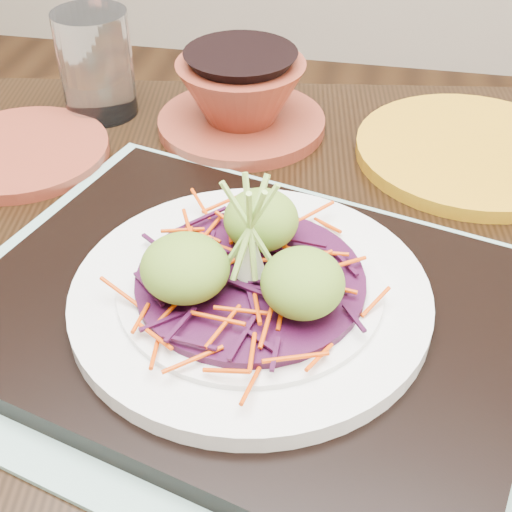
% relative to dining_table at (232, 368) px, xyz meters
% --- Properties ---
extents(dining_table, '(1.19, 0.89, 0.68)m').
position_rel_dining_table_xyz_m(dining_table, '(0.00, 0.00, 0.00)').
color(dining_table, black).
rests_on(dining_table, ground).
extents(placemat, '(0.53, 0.46, 0.00)m').
position_rel_dining_table_xyz_m(placemat, '(0.02, -0.04, 0.09)').
color(placemat, '#85AC9C').
rests_on(placemat, dining_table).
extents(serving_tray, '(0.45, 0.39, 0.02)m').
position_rel_dining_table_xyz_m(serving_tray, '(0.02, -0.04, 0.10)').
color(serving_tray, black).
rests_on(serving_tray, placemat).
extents(white_plate, '(0.25, 0.25, 0.02)m').
position_rel_dining_table_xyz_m(white_plate, '(0.02, -0.04, 0.12)').
color(white_plate, silver).
rests_on(white_plate, serving_tray).
extents(cabbage_bed, '(0.16, 0.16, 0.01)m').
position_rel_dining_table_xyz_m(cabbage_bed, '(0.02, -0.04, 0.13)').
color(cabbage_bed, '#390B2C').
rests_on(cabbage_bed, white_plate).
extents(carrot_julienne, '(0.20, 0.20, 0.01)m').
position_rel_dining_table_xyz_m(carrot_julienne, '(0.02, -0.04, 0.14)').
color(carrot_julienne, '#CE3C03').
rests_on(carrot_julienne, cabbage_bed).
extents(guacamole_scoops, '(0.14, 0.12, 0.04)m').
position_rel_dining_table_xyz_m(guacamole_scoops, '(0.02, -0.04, 0.16)').
color(guacamole_scoops, '#5C7824').
rests_on(guacamole_scoops, cabbage_bed).
extents(scallion_garnish, '(0.06, 0.06, 0.09)m').
position_rel_dining_table_xyz_m(scallion_garnish, '(0.02, -0.04, 0.18)').
color(scallion_garnish, '#93C34E').
rests_on(scallion_garnish, cabbage_bed).
extents(terracotta_side_plate, '(0.24, 0.24, 0.01)m').
position_rel_dining_table_xyz_m(terracotta_side_plate, '(-0.24, 0.15, 0.10)').
color(terracotta_side_plate, maroon).
rests_on(terracotta_side_plate, dining_table).
extents(water_glass, '(0.11, 0.11, 0.11)m').
position_rel_dining_table_xyz_m(water_glass, '(-0.20, 0.26, 0.15)').
color(water_glass, white).
rests_on(water_glass, dining_table).
extents(terracotta_bowl_set, '(0.24, 0.24, 0.07)m').
position_rel_dining_table_xyz_m(terracotta_bowl_set, '(-0.04, 0.25, 0.12)').
color(terracotta_bowl_set, maroon).
rests_on(terracotta_bowl_set, dining_table).
extents(yellow_plate, '(0.30, 0.30, 0.01)m').
position_rel_dining_table_xyz_m(yellow_plate, '(0.19, 0.24, 0.10)').
color(yellow_plate, '#B77D14').
rests_on(yellow_plate, dining_table).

